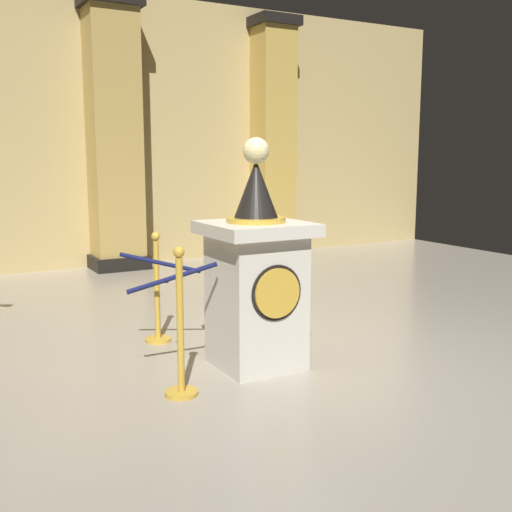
# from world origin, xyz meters

# --- Properties ---
(ground_plane) EXTENTS (12.56, 12.56, 0.00)m
(ground_plane) POSITION_xyz_m (0.00, 0.00, 0.00)
(ground_plane) COLOR #9E9384
(back_wall) EXTENTS (12.56, 0.16, 4.11)m
(back_wall) POSITION_xyz_m (0.00, 5.34, 2.05)
(back_wall) COLOR tan
(back_wall) RESTS_ON ground_plane
(pedestal_clock) EXTENTS (0.79, 0.79, 1.83)m
(pedestal_clock) POSITION_xyz_m (-0.33, 0.07, 0.72)
(pedestal_clock) COLOR beige
(pedestal_clock) RESTS_ON ground_plane
(stanchion_near) EXTENTS (0.24, 0.24, 1.02)m
(stanchion_near) POSITION_xyz_m (-0.80, 1.09, 0.35)
(stanchion_near) COLOR gold
(stanchion_near) RESTS_ON ground_plane
(stanchion_far) EXTENTS (0.24, 0.24, 1.08)m
(stanchion_far) POSITION_xyz_m (-1.11, -0.23, 0.38)
(stanchion_far) COLOR gold
(stanchion_far) RESTS_ON ground_plane
(velvet_rope) EXTENTS (0.83, 0.85, 0.22)m
(velvet_rope) POSITION_xyz_m (-0.95, 0.43, 0.79)
(velvet_rope) COLOR #141947
(column_right) EXTENTS (0.73, 0.73, 3.94)m
(column_right) POSITION_xyz_m (2.74, 5.02, 1.96)
(column_right) COLOR black
(column_right) RESTS_ON ground_plane
(column_centre_rear) EXTENTS (0.85, 0.85, 3.94)m
(column_centre_rear) POSITION_xyz_m (0.00, 5.02, 1.96)
(column_centre_rear) COLOR black
(column_centre_rear) RESTS_ON ground_plane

